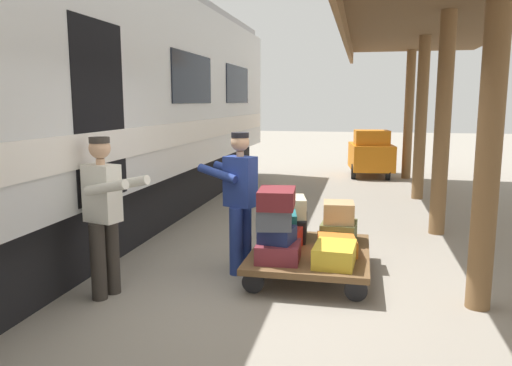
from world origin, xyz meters
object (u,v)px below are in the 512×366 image
object	(u,v)px
suitcase_tan_vintage	(339,212)
suitcase_slate_roller	(274,218)
suitcase_teal_softside	(282,221)
luggage_cart	(310,254)
suitcase_olive_duffel	(339,232)
suitcase_black_hardshell	(290,227)
baggage_tug	(371,154)
suitcase_red_plastic	(285,239)
suitcase_cream_canvas	(291,207)
suitcase_maroon_trunk	(277,198)
suitcase_burgundy_valise	(278,252)
suitcase_orange_carryall	(337,244)
porter_in_overalls	(239,197)
porter_by_door	(104,212)
suitcase_navy_fabric	(277,235)
suitcase_yellow_case	(335,254)

from	to	relation	value
suitcase_tan_vintage	suitcase_slate_roller	size ratio (longest dim) A/B	0.96
suitcase_teal_softside	luggage_cart	bearing A→B (deg)	-179.66
luggage_cart	suitcase_olive_duffel	bearing A→B (deg)	-123.01
suitcase_black_hardshell	baggage_tug	xyz separation A→B (m)	(-1.12, -7.91, 0.17)
suitcase_red_plastic	suitcase_cream_canvas	xyz separation A→B (m)	(-0.01, -0.48, 0.30)
luggage_cart	suitcase_maroon_trunk	world-z (taller)	suitcase_maroon_trunk
luggage_cart	suitcase_burgundy_valise	xyz separation A→B (m)	(0.31, 0.48, 0.15)
suitcase_orange_carryall	suitcase_tan_vintage	xyz separation A→B (m)	(0.01, -0.47, 0.28)
suitcase_orange_carryall	baggage_tug	bearing A→B (deg)	-93.44
luggage_cart	porter_in_overalls	world-z (taller)	porter_in_overalls
suitcase_olive_duffel	suitcase_slate_roller	distance (m)	1.22
porter_by_door	suitcase_navy_fabric	bearing A→B (deg)	-158.97
suitcase_olive_duffel	porter_by_door	world-z (taller)	porter_by_door
suitcase_maroon_trunk	suitcase_cream_canvas	bearing A→B (deg)	-92.25
suitcase_slate_roller	suitcase_maroon_trunk	bearing A→B (deg)	-132.25
suitcase_red_plastic	suitcase_maroon_trunk	size ratio (longest dim) A/B	0.91
suitcase_yellow_case	porter_by_door	bearing A→B (deg)	14.92
suitcase_yellow_case	porter_by_door	size ratio (longest dim) A/B	0.34
suitcase_olive_duffel	suitcase_slate_roller	size ratio (longest dim) A/B	1.22
suitcase_orange_carryall	suitcase_maroon_trunk	world-z (taller)	suitcase_maroon_trunk
suitcase_tan_vintage	baggage_tug	xyz separation A→B (m)	(-0.51, -7.92, -0.06)
luggage_cart	suitcase_cream_canvas	xyz separation A→B (m)	(0.30, -0.48, 0.46)
luggage_cart	suitcase_maroon_trunk	distance (m)	0.93
suitcase_maroon_trunk	baggage_tug	xyz separation A→B (m)	(-1.15, -8.83, -0.38)
suitcase_black_hardshell	porter_in_overalls	world-z (taller)	porter_in_overalls
suitcase_black_hardshell	suitcase_maroon_trunk	distance (m)	1.07
luggage_cart	suitcase_burgundy_valise	distance (m)	0.59
suitcase_yellow_case	porter_in_overalls	world-z (taller)	porter_in_overalls
suitcase_cream_canvas	suitcase_maroon_trunk	xyz separation A→B (m)	(0.04, 0.92, 0.28)
suitcase_olive_duffel	suitcase_tan_vintage	xyz separation A→B (m)	(0.01, 0.01, 0.25)
luggage_cart	suitcase_burgundy_valise	world-z (taller)	suitcase_burgundy_valise
porter_in_overalls	suitcase_burgundy_valise	bearing A→B (deg)	142.13
suitcase_orange_carryall	suitcase_teal_softside	distance (m)	0.70
suitcase_maroon_trunk	porter_in_overalls	distance (m)	0.67
porter_by_door	suitcase_burgundy_valise	bearing A→B (deg)	-160.14
suitcase_olive_duffel	suitcase_teal_softside	distance (m)	0.84
suitcase_cream_canvas	suitcase_navy_fabric	distance (m)	0.93
suitcase_slate_roller	suitcase_olive_duffel	bearing A→B (deg)	-125.36
suitcase_cream_canvas	suitcase_teal_softside	size ratio (longest dim) A/B	1.03
suitcase_cream_canvas	suitcase_red_plastic	bearing A→B (deg)	89.07
suitcase_maroon_trunk	baggage_tug	bearing A→B (deg)	-97.42
suitcase_olive_duffel	suitcase_maroon_trunk	size ratio (longest dim) A/B	0.95
suitcase_orange_carryall	suitcase_cream_canvas	bearing A→B (deg)	-38.21
suitcase_black_hardshell	suitcase_navy_fabric	world-z (taller)	suitcase_navy_fabric
luggage_cart	suitcase_teal_softside	bearing A→B (deg)	0.34
suitcase_teal_softside	baggage_tug	world-z (taller)	baggage_tug
suitcase_black_hardshell	suitcase_cream_canvas	size ratio (longest dim) A/B	1.21
suitcase_olive_duffel	suitcase_cream_canvas	world-z (taller)	suitcase_cream_canvas
suitcase_maroon_trunk	suitcase_burgundy_valise	bearing A→B (deg)	131.39
suitcase_olive_duffel	baggage_tug	xyz separation A→B (m)	(-0.50, -7.91, 0.19)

